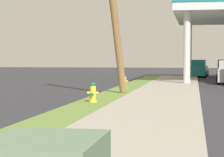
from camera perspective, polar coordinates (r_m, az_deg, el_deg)
name	(u,v)px	position (r m, az deg, el deg)	size (l,w,h in m)	color
fire_hydrant_second	(93,93)	(17.09, -2.34, -1.83)	(0.42, 0.38, 0.74)	yellow
fire_hydrant_third	(124,82)	(25.44, 1.51, -0.40)	(0.42, 0.37, 0.74)	yellow
car_teal_by_far_pump	(197,69)	(43.22, 10.29, 1.13)	(2.25, 4.63, 1.57)	#197075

